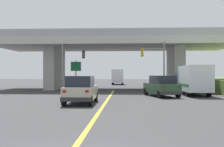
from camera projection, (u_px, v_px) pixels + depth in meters
name	position (u px, v px, depth m)	size (l,w,h in m)	color
ground	(115.00, 89.00, 37.97)	(160.00, 160.00, 0.00)	#353538
overpass_bridge	(115.00, 50.00, 37.99)	(32.40, 10.97, 7.78)	#B7B5AD
lane_divider_stripe	(106.00, 102.00, 20.53)	(0.20, 28.57, 0.01)	yellow
suv_lead	(81.00, 90.00, 19.43)	(2.05, 4.43, 2.02)	#B7B29E
suv_crossing	(161.00, 86.00, 25.58)	(3.14, 5.18, 2.02)	#2D4C33
box_truck	(193.00, 80.00, 27.48)	(2.33, 7.08, 3.02)	navy
traffic_signal_nearside	(157.00, 61.00, 32.08)	(2.87, 0.36, 6.09)	slate
traffic_signal_farside	(70.00, 62.00, 32.64)	(2.84, 0.36, 5.85)	slate
highway_sign	(76.00, 69.00, 35.93)	(1.42, 0.17, 4.00)	#56595E
semi_truck_distant	(118.00, 77.00, 56.05)	(2.33, 6.44, 3.11)	navy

